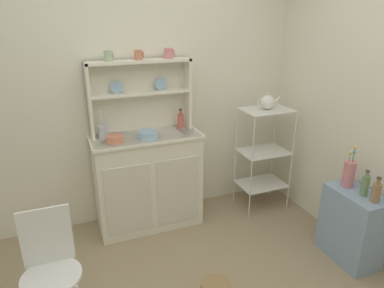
{
  "coord_description": "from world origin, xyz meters",
  "views": [
    {
      "loc": [
        -0.68,
        -1.53,
        1.95
      ],
      "look_at": [
        0.37,
        1.12,
        0.87
      ],
      "focal_mm": 32.56,
      "sensor_mm": 36.0,
      "label": 1
    }
  ],
  "objects": [
    {
      "name": "vinegar_bottle",
      "position": [
        1.44,
        0.09,
        0.7
      ],
      "size": [
        0.06,
        0.06,
        0.21
      ],
      "color": "#99704C",
      "rests_on": "side_shelf_blue"
    },
    {
      "name": "cup_sage_0",
      "position": [
        -0.24,
        1.49,
        1.61
      ],
      "size": [
        0.08,
        0.07,
        0.09
      ],
      "color": "#9EB78E",
      "rests_on": "hutch_shelf_unit"
    },
    {
      "name": "hutch_shelf_unit",
      "position": [
        0.02,
        1.53,
        1.3
      ],
      "size": [
        0.92,
        0.18,
        0.65
      ],
      "color": "silver",
      "rests_on": "hutch_cabinet"
    },
    {
      "name": "bakers_rack",
      "position": [
        1.21,
        1.26,
        0.66
      ],
      "size": [
        0.48,
        0.35,
        1.07
      ],
      "color": "silver",
      "rests_on": "ground"
    },
    {
      "name": "bowl_floral_medium",
      "position": [
        0.02,
        1.29,
        0.95
      ],
      "size": [
        0.17,
        0.17,
        0.06
      ],
      "primitive_type": "cylinder",
      "color": "#8EB2D1",
      "rests_on": "hutch_cabinet"
    },
    {
      "name": "side_shelf_blue",
      "position": [
        1.44,
        0.25,
        0.31
      ],
      "size": [
        0.28,
        0.48,
        0.62
      ],
      "primitive_type": "cube",
      "color": "#849EBC",
      "rests_on": "ground"
    },
    {
      "name": "flower_vase",
      "position": [
        1.44,
        0.37,
        0.74
      ],
      "size": [
        0.09,
        0.09,
        0.36
      ],
      "color": "#D17A84",
      "rests_on": "side_shelf_blue"
    },
    {
      "name": "wire_chair",
      "position": [
        -0.85,
        0.4,
        0.52
      ],
      "size": [
        0.36,
        0.36,
        0.85
      ],
      "rotation": [
        0.0,
        0.0,
        -0.28
      ],
      "color": "white",
      "rests_on": "ground"
    },
    {
      "name": "hutch_cabinet",
      "position": [
        0.02,
        1.37,
        0.47
      ],
      "size": [
        0.99,
        0.45,
        0.92
      ],
      "color": "silver",
      "rests_on": "ground"
    },
    {
      "name": "bowl_mixing_large",
      "position": [
        -0.27,
        1.29,
        0.94
      ],
      "size": [
        0.15,
        0.15,
        0.06
      ],
      "primitive_type": "cylinder",
      "color": "#C67556",
      "rests_on": "hutch_cabinet"
    },
    {
      "name": "wall_back",
      "position": [
        0.0,
        1.62,
        1.25
      ],
      "size": [
        3.84,
        0.05,
        2.5
      ],
      "primitive_type": "cube",
      "color": "silver",
      "rests_on": "ground"
    },
    {
      "name": "utensil_jar",
      "position": [
        -0.34,
        1.45,
        0.97
      ],
      "size": [
        0.08,
        0.08,
        0.25
      ],
      "color": "#B2B7C6",
      "rests_on": "hutch_cabinet"
    },
    {
      "name": "jam_bottle",
      "position": [
        0.39,
        1.45,
        0.99
      ],
      "size": [
        0.06,
        0.06,
        0.19
      ],
      "color": "#B74C47",
      "rests_on": "hutch_cabinet"
    },
    {
      "name": "cup_terracotta_1",
      "position": [
        0.02,
        1.49,
        1.61
      ],
      "size": [
        0.08,
        0.06,
        0.08
      ],
      "color": "#C67556",
      "rests_on": "hutch_shelf_unit"
    },
    {
      "name": "cup_rose_2",
      "position": [
        0.3,
        1.49,
        1.61
      ],
      "size": [
        0.09,
        0.08,
        0.09
      ],
      "color": "#D17A84",
      "rests_on": "hutch_shelf_unit"
    },
    {
      "name": "porcelain_teapot",
      "position": [
        1.21,
        1.26,
        1.14
      ],
      "size": [
        0.23,
        0.14,
        0.16
      ],
      "color": "white",
      "rests_on": "bakers_rack"
    },
    {
      "name": "oil_bottle",
      "position": [
        1.44,
        0.2,
        0.71
      ],
      "size": [
        0.06,
        0.06,
        0.21
      ],
      "color": "#6B8C60",
      "rests_on": "side_shelf_blue"
    }
  ]
}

